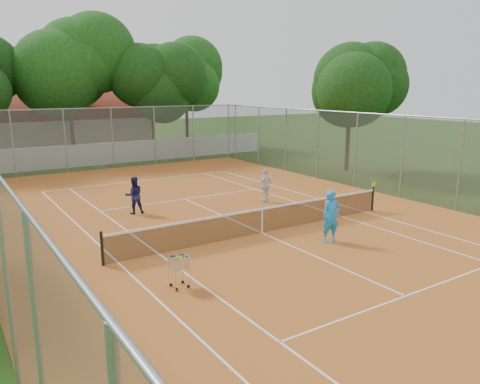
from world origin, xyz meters
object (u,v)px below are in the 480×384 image
player_far_left (134,195)px  ball_hopper (179,271)px  player_near (331,216)px  player_far_right (265,185)px  clubhouse (44,125)px  tennis_net (262,220)px

player_far_left → ball_hopper: size_ratio=1.65×
player_near → player_far_right: bearing=87.9°
player_near → ball_hopper: (-6.11, -0.61, -0.43)m
player_far_left → ball_hopper: bearing=87.1°
clubhouse → player_far_right: size_ratio=10.30×
clubhouse → ball_hopper: clubhouse is taller
player_far_right → clubhouse: bearing=-98.8°
tennis_net → player_far_right: (2.95, 3.85, 0.31)m
clubhouse → player_near: 31.32m
player_near → player_far_left: (-4.40, 7.31, -0.12)m
clubhouse → player_near: clubhouse is taller
clubhouse → player_far_left: clubhouse is taller
player_far_right → ball_hopper: size_ratio=1.65×
player_near → player_far_left: size_ratio=1.15×
player_far_left → player_far_right: size_ratio=1.00×
tennis_net → clubhouse: size_ratio=0.72×
clubhouse → ball_hopper: 31.87m
player_far_left → player_far_right: (5.92, -1.35, -0.00)m
tennis_net → player_far_right: 4.86m
player_near → player_far_right: player_near is taller
player_near → player_far_right: 6.15m
clubhouse → player_far_right: (4.95, -25.15, -1.38)m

